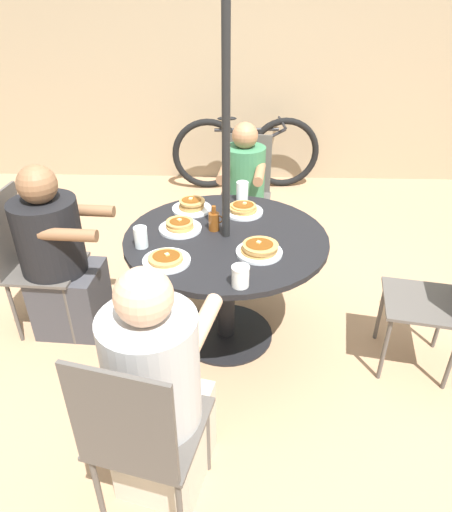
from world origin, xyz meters
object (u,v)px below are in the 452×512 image
Objects in this scene: diner_north at (243,199)px; patio_chair_east at (30,256)px; patio_table at (226,256)px; bicycle at (246,153)px; patio_chair_north at (246,188)px; syrup_bottle at (214,221)px; pancake_plate_e at (192,206)px; pancake_plate_d at (259,249)px; coffee_cup at (240,276)px; diner_east at (59,261)px; pancake_plate_c at (243,209)px; pancake_plate_b at (180,226)px; drinking_glass_b at (141,237)px; patio_chair_south at (140,432)px; drinking_glass_a at (242,192)px; patio_chair_west at (443,292)px; diner_south at (158,397)px; pancake_plate_a at (166,259)px.

patio_chair_east is (-1.29, -0.95, 0.02)m from diner_north.
patio_table is 0.73× the size of bicycle.
patio_table is 1.24× the size of patio_chair_north.
patio_chair_east reaches higher than syrup_bottle.
diner_north is 0.80m from pancake_plate_e.
pancake_plate_d is 0.31m from coffee_cup.
coffee_cup is (1.28, -0.56, 0.25)m from patio_chair_east.
diner_east is 1.16m from pancake_plate_c.
patio_chair_east is at bearing 156.37° from coffee_cup.
pancake_plate_c is 2.37× the size of coffee_cup.
drinking_glass_b reaches higher than pancake_plate_b.
diner_east is at bearing 134.58° from patio_chair_south.
syrup_bottle is (0.19, 0.01, 0.04)m from pancake_plate_b.
pancake_plate_c is 0.19m from drinking_glass_a.
patio_chair_west is 1.32m from drinking_glass_a.
syrup_bottle is (-1.24, 0.29, 0.26)m from patio_chair_west.
pancake_plate_e is 1.89× the size of drinking_glass_a.
pancake_plate_c is at bearing 33.31° from pancake_plate_b.
patio_chair_north is 0.95m from pancake_plate_e.
diner_north is 1.64m from patio_chair_west.
patio_chair_south is at bearing -99.55° from syrup_bottle.
patio_chair_north reaches higher than pancake_plate_e.
diner_south is (-0.33, -2.00, 0.02)m from diner_north.
patio_chair_west is (1.45, 0.94, 0.00)m from patio_chair_south.
pancake_plate_e is at bearing 74.00° from patio_chair_north.
pancake_plate_e is at bearing 108.21° from patio_chair_east.
patio_table is at bearing 133.20° from pancake_plate_d.
syrup_bottle is 0.44m from drinking_glass_a.
patio_chair_north is 1.17m from syrup_bottle.
patio_chair_west is 0.59× the size of bicycle.
pancake_plate_d is 1.65× the size of syrup_bottle.
patio_chair_south is at bearing -80.40° from drinking_glass_b.
pancake_plate_e is at bearing 83.78° from pancake_plate_a.
drinking_glass_a reaches higher than pancake_plate_d.
diner_east is at bearing 93.47° from patio_chair_west.
pancake_plate_d is (0.09, -0.49, 0.00)m from pancake_plate_c.
patio_chair_east is at bearing -162.25° from drinking_glass_a.
pancake_plate_d is 0.68m from drinking_glass_a.
patio_chair_east is at bearing 164.27° from drinking_glass_b.
patio_chair_west reaches higher than patio_table.
syrup_bottle reaches higher than drinking_glass_b.
pancake_plate_d is at bearing 99.06° from patio_chair_west.
patio_table is at bearing -43.38° from syrup_bottle.
patio_table is 1.24× the size of patio_chair_south.
patio_table is 1.02m from diner_south.
patio_chair_east is 0.84× the size of diner_east.
drinking_glass_b is at bearing -132.38° from pancake_plate_b.
drinking_glass_a is at bearing 92.38° from pancake_plate_c.
diner_east reaches higher than coffee_cup.
syrup_bottle is at bearing 105.50° from coffee_cup.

